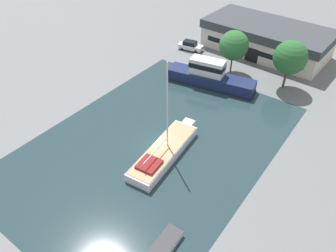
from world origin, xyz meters
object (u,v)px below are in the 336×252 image
object	(u,v)px
sailboat_moored	(164,151)
small_dinghy	(164,246)
quay_tree_near_building	(234,45)
motor_cruiser	(210,76)
parked_car	(190,46)
warehouse_building	(266,38)
quay_tree_by_water	(290,58)

from	to	relation	value
sailboat_moored	small_dinghy	size ratio (longest dim) A/B	2.86
quay_tree_near_building	motor_cruiser	world-z (taller)	quay_tree_near_building
parked_car	motor_cruiser	distance (m)	12.67
motor_cruiser	small_dinghy	xyz separation A→B (m)	(11.21, -26.58, -1.22)
warehouse_building	sailboat_moored	world-z (taller)	sailboat_moored
sailboat_moored	small_dinghy	distance (m)	12.08
motor_cruiser	small_dinghy	bearing A→B (deg)	-167.59
quay_tree_near_building	sailboat_moored	distance (m)	23.19
small_dinghy	quay_tree_near_building	bearing A→B (deg)	-74.70
motor_cruiser	parked_car	bearing A→B (deg)	36.25
warehouse_building	small_dinghy	xyz separation A→B (m)	(9.10, -42.84, -2.25)
warehouse_building	sailboat_moored	xyz separation A→B (m)	(1.89, -33.16, -1.91)
quay_tree_near_building	warehouse_building	bearing A→B (deg)	82.64
quay_tree_near_building	small_dinghy	xyz separation A→B (m)	(10.47, -32.28, -4.39)
quay_tree_by_water	quay_tree_near_building	bearing A→B (deg)	-175.74
sailboat_moored	motor_cruiser	xyz separation A→B (m)	(-3.99, 16.89, 0.88)
warehouse_building	sailboat_moored	size ratio (longest dim) A/B	1.79
quay_tree_near_building	motor_cruiser	xyz separation A→B (m)	(-0.74, -5.71, -3.17)
parked_car	small_dinghy	xyz separation A→B (m)	(20.42, -35.25, -0.53)
warehouse_building	quay_tree_by_water	world-z (taller)	quay_tree_by_water
quay_tree_near_building	parked_car	xyz separation A→B (m)	(-9.95, 2.97, -3.87)
sailboat_moored	small_dinghy	xyz separation A→B (m)	(7.21, -9.68, -0.34)
quay_tree_by_water	small_dinghy	world-z (taller)	quay_tree_by_water
quay_tree_near_building	parked_car	world-z (taller)	quay_tree_near_building
warehouse_building	quay_tree_by_water	size ratio (longest dim) A/B	3.00
sailboat_moored	motor_cruiser	world-z (taller)	sailboat_moored
quay_tree_near_building	sailboat_moored	bearing A→B (deg)	-81.81
warehouse_building	sailboat_moored	distance (m)	33.27
warehouse_building	motor_cruiser	bearing A→B (deg)	-94.80
warehouse_building	motor_cruiser	xyz separation A→B (m)	(-2.10, -16.27, -1.03)
small_dinghy	quay_tree_by_water	bearing A→B (deg)	-89.79
parked_car	motor_cruiser	bearing A→B (deg)	37.09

